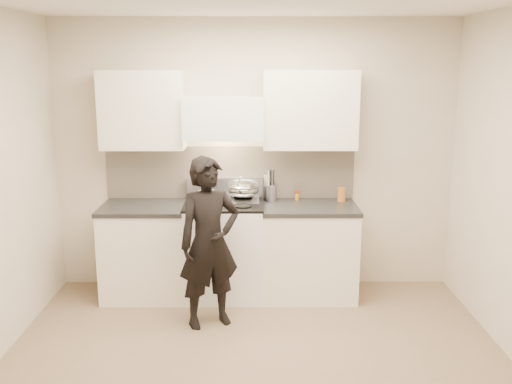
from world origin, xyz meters
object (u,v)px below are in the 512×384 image
at_px(person, 209,243).
at_px(utensil_crock, 271,192).
at_px(counter_right, 309,250).
at_px(wok, 243,189).
at_px(stove, 225,249).

bearing_deg(person, utensil_crock, 31.81).
xyz_separation_m(utensil_crock, person, (-0.55, -0.82, -0.27)).
bearing_deg(utensil_crock, counter_right, -23.47).
height_order(wok, utensil_crock, utensil_crock).
relative_size(stove, counter_right, 1.04).
relative_size(counter_right, person, 0.61).
height_order(counter_right, wok, wok).
bearing_deg(stove, person, -98.35).
distance_m(stove, counter_right, 0.83).
distance_m(stove, person, 0.72).
bearing_deg(counter_right, wok, 167.37).
height_order(wok, person, person).
bearing_deg(person, counter_right, 11.18).
bearing_deg(counter_right, person, -144.64).
xyz_separation_m(wok, person, (-0.28, -0.80, -0.30)).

